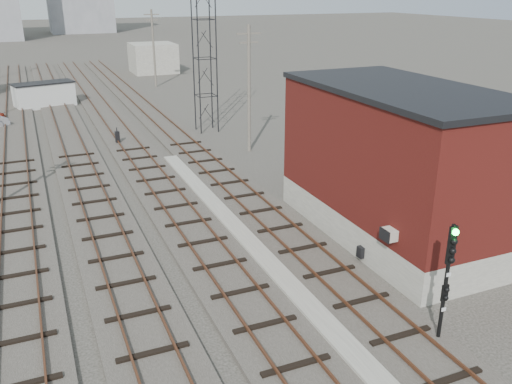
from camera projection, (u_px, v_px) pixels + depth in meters
ground at (99, 88)px, 65.36m from camera, size 320.00×320.00×0.00m
track_right at (161, 122)px, 48.15m from camera, size 3.20×90.00×0.39m
track_mid_right at (115, 127)px, 46.69m from camera, size 3.20×90.00×0.39m
track_mid_left at (67, 131)px, 45.23m from camera, size 3.20×90.00×0.39m
track_left at (15, 136)px, 43.78m from camera, size 3.20×90.00×0.39m
platform_curb at (244, 238)px, 25.88m from camera, size 0.90×28.00×0.26m
brick_building at (397, 163)px, 25.47m from camera, size 6.54×12.20×7.22m
lattice_tower at (204, 39)px, 43.18m from camera, size 1.60×1.60×15.00m
utility_pole_right_a at (249, 86)px, 38.47m from camera, size 1.80×0.24×9.00m
utility_pole_right_b at (154, 46)px, 64.31m from camera, size 1.80×0.24×9.00m
shed_right at (153, 58)px, 76.54m from camera, size 6.00×6.00×4.00m
signal_mast at (448, 274)px, 17.62m from camera, size 0.40×0.42×4.39m
switch_stand at (117, 137)px, 41.47m from camera, size 0.33×0.33×1.28m
site_trailer at (44, 94)px, 54.59m from camera, size 6.28×3.85×2.46m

